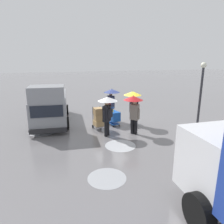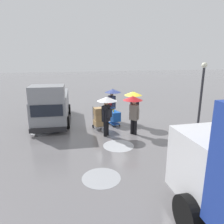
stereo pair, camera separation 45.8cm
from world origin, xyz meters
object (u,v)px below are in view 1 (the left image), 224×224
object	(u,v)px
pedestrian_black_side	(134,106)
shopping_cart_vendor	(114,116)
cargo_van_parked_right	(50,105)
pedestrian_far_side	(111,97)
hand_dolly_boxes	(98,118)
pedestrian_white_side	(107,107)
street_lamp	(201,92)
pedestrian_pink_side	(133,100)

from	to	relation	value
pedestrian_black_side	shopping_cart_vendor	bearing A→B (deg)	-68.27
cargo_van_parked_right	pedestrian_far_side	world-z (taller)	cargo_van_parked_right
hand_dolly_boxes	pedestrian_white_side	bearing A→B (deg)	104.31
pedestrian_black_side	street_lamp	distance (m)	3.50
cargo_van_parked_right	street_lamp	size ratio (longest dim) A/B	1.41
pedestrian_far_side	street_lamp	xyz separation A→B (m)	(-3.75, 3.80, 0.80)
shopping_cart_vendor	cargo_van_parked_right	bearing A→B (deg)	-21.86
hand_dolly_boxes	street_lamp	distance (m)	5.70
cargo_van_parked_right	pedestrian_black_side	distance (m)	5.40
shopping_cart_vendor	pedestrian_white_side	distance (m)	2.00
hand_dolly_boxes	pedestrian_far_side	bearing A→B (deg)	-128.73
pedestrian_white_side	pedestrian_black_side	bearing A→B (deg)	176.09
pedestrian_pink_side	street_lamp	size ratio (longest dim) A/B	0.56
cargo_van_parked_right	shopping_cart_vendor	distance (m)	4.06
cargo_van_parked_right	pedestrian_black_side	bearing A→B (deg)	144.40
shopping_cart_vendor	street_lamp	world-z (taller)	street_lamp
cargo_van_parked_right	pedestrian_far_side	distance (m)	3.89
hand_dolly_boxes	pedestrian_white_side	xyz separation A→B (m)	(-0.28, 1.10, 0.86)
pedestrian_black_side	street_lamp	size ratio (longest dim) A/B	0.56
hand_dolly_boxes	pedestrian_white_side	size ratio (longest dim) A/B	0.61
hand_dolly_boxes	pedestrian_pink_side	size ratio (longest dim) A/B	0.61
shopping_cart_vendor	street_lamp	bearing A→B (deg)	144.25
cargo_van_parked_right	street_lamp	bearing A→B (deg)	150.60
pedestrian_pink_side	hand_dolly_boxes	bearing A→B (deg)	5.05
shopping_cart_vendor	hand_dolly_boxes	size ratio (longest dim) A/B	0.79
pedestrian_black_side	pedestrian_white_side	world-z (taller)	same
pedestrian_pink_side	pedestrian_far_side	distance (m)	1.63
shopping_cart_vendor	pedestrian_black_side	xyz separation A→B (m)	(-0.65, 1.64, 1.02)
hand_dolly_boxes	street_lamp	xyz separation A→B (m)	(-4.92, 2.34, 1.66)
cargo_van_parked_right	pedestrian_black_side	xyz separation A→B (m)	(-4.38, 3.13, 0.41)
shopping_cart_vendor	pedestrian_pink_side	distance (m)	1.54
pedestrian_black_side	street_lamp	bearing A→B (deg)	160.43
pedestrian_far_side	pedestrian_white_side	bearing A→B (deg)	70.80
pedestrian_pink_side	pedestrian_white_side	xyz separation A→B (m)	(1.92, 1.29, 0.00)
pedestrian_pink_side	pedestrian_white_side	size ratio (longest dim) A/B	1.00
hand_dolly_boxes	pedestrian_far_side	world-z (taller)	pedestrian_far_side
cargo_van_parked_right	pedestrian_far_side	bearing A→B (deg)	172.99
cargo_van_parked_right	pedestrian_pink_side	xyz separation A→B (m)	(-4.86, 1.74, 0.39)
pedestrian_pink_side	pedestrian_white_side	distance (m)	2.31
hand_dolly_boxes	pedestrian_white_side	world-z (taller)	pedestrian_white_side
shopping_cart_vendor	pedestrian_white_side	xyz separation A→B (m)	(0.78, 1.54, 1.00)
pedestrian_pink_side	pedestrian_far_side	size ratio (longest dim) A/B	1.00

